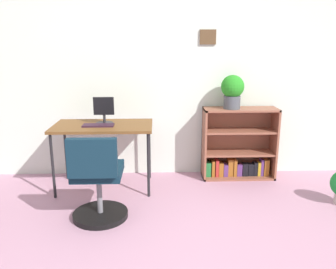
% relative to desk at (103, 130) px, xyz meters
% --- Properties ---
extents(wall_back, '(5.20, 0.12, 2.50)m').
position_rel_desk_xyz_m(wall_back, '(0.65, 0.49, 0.57)').
color(wall_back, silver).
rests_on(wall_back, ground_plane).
extents(desk, '(1.08, 0.62, 0.74)m').
position_rel_desk_xyz_m(desk, '(0.00, 0.00, 0.00)').
color(desk, brown).
rests_on(desk, ground_plane).
extents(monitor, '(0.22, 0.19, 0.30)m').
position_rel_desk_xyz_m(monitor, '(0.01, 0.05, 0.20)').
color(monitor, '#262628').
rests_on(monitor, desk).
extents(keyboard, '(0.33, 0.14, 0.02)m').
position_rel_desk_xyz_m(keyboard, '(-0.04, -0.06, 0.07)').
color(keyboard, '#301928').
rests_on(keyboard, desk).
extents(office_chair, '(0.52, 0.55, 0.84)m').
position_rel_desk_xyz_m(office_chair, '(0.05, -0.78, -0.32)').
color(office_chair, black).
rests_on(office_chair, ground_plane).
extents(bookshelf_low, '(0.87, 0.30, 0.86)m').
position_rel_desk_xyz_m(bookshelf_low, '(1.58, 0.30, -0.31)').
color(bookshelf_low, brown).
rests_on(bookshelf_low, ground_plane).
extents(potted_plant_on_shelf, '(0.27, 0.27, 0.39)m').
position_rel_desk_xyz_m(potted_plant_on_shelf, '(1.47, 0.24, 0.40)').
color(potted_plant_on_shelf, '#474C51').
rests_on(potted_plant_on_shelf, bookshelf_low).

